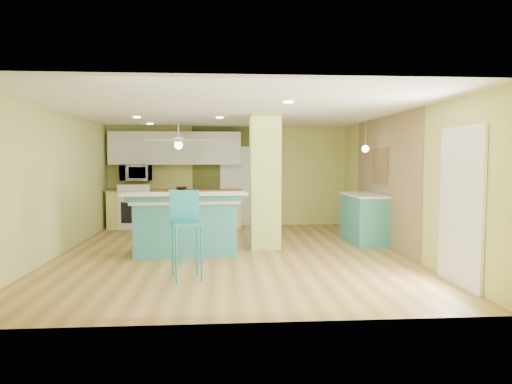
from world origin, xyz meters
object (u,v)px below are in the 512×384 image
(bar_stool, at_px, (186,220))
(canister, at_px, (173,195))
(peninsula, at_px, (186,225))
(fruit_bowl, at_px, (182,188))
(side_counter, at_px, (363,218))

(bar_stool, height_order, canister, bar_stool)
(peninsula, bearing_deg, bar_stool, -89.16)
(fruit_bowl, xyz_separation_m, canister, (0.14, -3.17, 0.08))
(bar_stool, height_order, side_counter, bar_stool)
(fruit_bowl, bearing_deg, bar_stool, -84.22)
(peninsula, relative_size, side_counter, 1.39)
(peninsula, relative_size, fruit_bowl, 7.32)
(bar_stool, distance_m, canister, 1.67)
(side_counter, height_order, fruit_bowl, fruit_bowl)
(side_counter, bearing_deg, bar_stool, -142.03)
(peninsula, bearing_deg, side_counter, 11.39)
(canister, bearing_deg, fruit_bowl, 92.51)
(side_counter, bearing_deg, fruit_bowl, 150.71)
(peninsula, xyz_separation_m, canister, (-0.21, -0.04, 0.54))
(bar_stool, xyz_separation_m, side_counter, (3.36, 2.62, -0.33))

